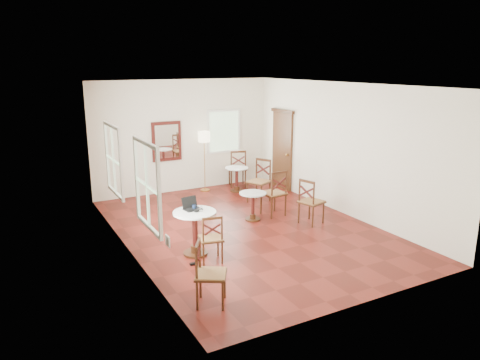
% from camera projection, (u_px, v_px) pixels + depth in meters
% --- Properties ---
extents(ground, '(7.00, 7.00, 0.00)m').
position_uv_depth(ground, '(247.00, 229.00, 9.64)').
color(ground, '#5F1710').
rests_on(ground, ground).
extents(room_shell, '(5.02, 7.02, 3.01)m').
position_uv_depth(room_shell, '(238.00, 139.00, 9.37)').
color(room_shell, white).
rests_on(room_shell, ground).
extents(cafe_table_near, '(0.78, 0.78, 0.82)m').
position_uv_depth(cafe_table_near, '(195.00, 228.00, 8.22)').
color(cafe_table_near, '#412210').
rests_on(cafe_table_near, ground).
extents(cafe_table_mid, '(0.60, 0.60, 0.63)m').
position_uv_depth(cafe_table_mid, '(253.00, 203.00, 10.08)').
color(cafe_table_mid, '#412210').
rests_on(cafe_table_mid, ground).
extents(cafe_table_back, '(0.63, 0.63, 0.67)m').
position_uv_depth(cafe_table_back, '(237.00, 177.00, 12.35)').
color(cafe_table_back, '#412210').
rests_on(cafe_table_back, ground).
extents(chair_near_a, '(0.48, 0.48, 0.87)m').
position_uv_depth(chair_near_a, '(211.00, 238.00, 7.95)').
color(chair_near_a, '#412210').
rests_on(chair_near_a, ground).
extents(chair_near_b, '(0.61, 0.61, 0.96)m').
position_uv_depth(chair_near_b, '(209.00, 274.00, 6.52)').
color(chair_near_b, '#412210').
rests_on(chair_near_b, ground).
extents(chair_mid_a, '(0.54, 0.54, 1.07)m').
position_uv_depth(chair_mid_a, '(274.00, 193.00, 10.36)').
color(chair_mid_a, '#412210').
rests_on(chair_mid_a, ground).
extents(chair_mid_b, '(0.57, 0.57, 1.01)m').
position_uv_depth(chair_mid_b, '(311.00, 202.00, 9.83)').
color(chair_mid_b, '#412210').
rests_on(chair_mid_b, ground).
extents(chair_back_a, '(0.62, 0.62, 1.06)m').
position_uv_depth(chair_back_a, '(237.00, 168.00, 12.85)').
color(chair_back_a, '#412210').
rests_on(chair_back_a, ground).
extents(chair_back_b, '(0.67, 0.67, 1.08)m').
position_uv_depth(chair_back_b, '(259.00, 181.00, 11.40)').
color(chair_back_b, '#412210').
rests_on(chair_back_b, ground).
extents(floor_lamp, '(0.32, 0.32, 1.64)m').
position_uv_depth(floor_lamp, '(204.00, 141.00, 12.18)').
color(floor_lamp, '#BF8C3F').
rests_on(floor_lamp, ground).
extents(laptop, '(0.34, 0.30, 0.22)m').
position_uv_depth(laptop, '(191.00, 206.00, 8.28)').
color(laptop, black).
rests_on(laptop, cafe_table_near).
extents(mouse, '(0.12, 0.09, 0.04)m').
position_uv_depth(mouse, '(197.00, 211.00, 8.12)').
color(mouse, black).
rests_on(mouse, cafe_table_near).
extents(navy_mug, '(0.10, 0.07, 0.08)m').
position_uv_depth(navy_mug, '(194.00, 207.00, 8.28)').
color(navy_mug, '#0F1A32').
rests_on(navy_mug, cafe_table_near).
extents(water_glass, '(0.07, 0.07, 0.11)m').
position_uv_depth(water_glass, '(201.00, 209.00, 8.12)').
color(water_glass, white).
rests_on(water_glass, cafe_table_near).
extents(power_adapter, '(0.10, 0.06, 0.04)m').
position_uv_depth(power_adapter, '(193.00, 264.00, 7.90)').
color(power_adapter, black).
rests_on(power_adapter, ground).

